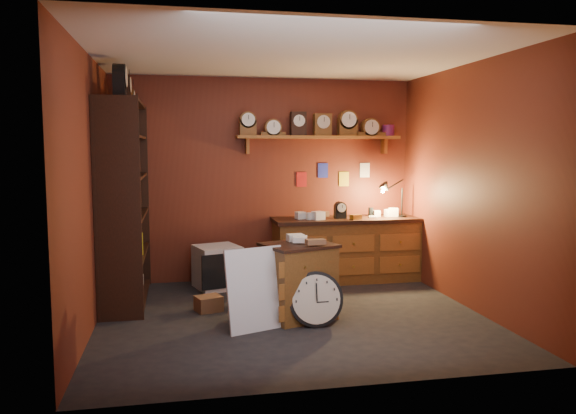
{
  "coord_description": "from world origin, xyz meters",
  "views": [
    {
      "loc": [
        -1.16,
        -5.66,
        1.77
      ],
      "look_at": [
        0.03,
        0.35,
        1.13
      ],
      "focal_mm": 35.0,
      "sensor_mm": 36.0,
      "label": 1
    }
  ],
  "objects_px": {
    "workbench": "(347,246)",
    "low_cabinet": "(299,278)",
    "big_round_clock": "(316,299)",
    "shelving_unit": "(122,194)"
  },
  "relations": [
    {
      "from": "workbench",
      "to": "low_cabinet",
      "type": "bearing_deg",
      "value": -122.98
    },
    {
      "from": "workbench",
      "to": "big_round_clock",
      "type": "relative_size",
      "value": 3.56
    },
    {
      "from": "low_cabinet",
      "to": "big_round_clock",
      "type": "bearing_deg",
      "value": -89.35
    },
    {
      "from": "big_round_clock",
      "to": "low_cabinet",
      "type": "bearing_deg",
      "value": 109.94
    },
    {
      "from": "shelving_unit",
      "to": "big_round_clock",
      "type": "height_order",
      "value": "shelving_unit"
    },
    {
      "from": "workbench",
      "to": "low_cabinet",
      "type": "distance_m",
      "value": 1.82
    },
    {
      "from": "low_cabinet",
      "to": "big_round_clock",
      "type": "height_order",
      "value": "low_cabinet"
    },
    {
      "from": "workbench",
      "to": "big_round_clock",
      "type": "distance_m",
      "value": 2.04
    },
    {
      "from": "workbench",
      "to": "big_round_clock",
      "type": "bearing_deg",
      "value": -115.8
    },
    {
      "from": "shelving_unit",
      "to": "workbench",
      "type": "height_order",
      "value": "shelving_unit"
    }
  ]
}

